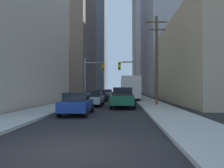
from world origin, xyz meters
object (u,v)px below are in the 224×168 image
sedan_navy (101,96)px  sedan_beige (124,93)px  traffic_signal_near_right (130,72)px  sedan_silver (93,98)px  sedan_blue (77,103)px  traffic_signal_near_left (93,73)px  pickup_truck_green (123,98)px  sedan_grey (108,93)px  city_bus (129,87)px

sedan_navy → sedan_beige: same height
traffic_signal_near_right → sedan_silver: bearing=-117.5°
sedan_beige → sedan_navy: bearing=-102.3°
sedan_blue → sedan_navy: size_ratio=1.00×
traffic_signal_near_left → sedan_silver: bearing=-81.4°
pickup_truck_green → traffic_signal_near_left: bearing=115.0°
traffic_signal_near_right → pickup_truck_green: bearing=-96.6°
sedan_silver → sedan_grey: same height
sedan_navy → traffic_signal_near_right: bearing=-1.2°
city_bus → sedan_silver: bearing=-110.4°
city_bus → pickup_truck_green: bearing=-94.8°
sedan_silver → pickup_truck_green: bearing=-21.9°
pickup_truck_green → sedan_silver: (-2.98, 1.20, -0.16)m
city_bus → sedan_blue: city_bus is taller
pickup_truck_green → sedan_silver: bearing=158.1°
sedan_blue → sedan_beige: 29.48m
sedan_silver → sedan_beige: size_ratio=0.99×
city_bus → traffic_signal_near_left: size_ratio=1.92×
city_bus → sedan_navy: (-4.10, -2.91, -1.16)m
city_bus → traffic_signal_near_right: traffic_signal_near_right is taller
sedan_grey → sedan_navy: bearing=-89.7°
pickup_truck_green → sedan_beige: bearing=89.6°
sedan_silver → traffic_signal_near_right: bearing=62.5°
sedan_silver → sedan_beige: bearing=82.1°
sedan_beige → sedan_blue: bearing=-96.5°
sedan_silver → sedan_blue: bearing=-91.7°
pickup_truck_green → sedan_navy: pickup_truck_green is taller
traffic_signal_near_left → traffic_signal_near_right: (5.18, 0.00, 0.01)m
pickup_truck_green → sedan_navy: size_ratio=1.28×
traffic_signal_near_left → traffic_signal_near_right: size_ratio=1.00×
sedan_navy → traffic_signal_near_left: size_ratio=0.71×
sedan_silver → sedan_grey: (-0.23, 24.05, 0.00)m
sedan_beige → traffic_signal_near_right: traffic_signal_near_right is taller
sedan_beige → sedan_grey: size_ratio=1.01×
sedan_navy → sedan_beige: bearing=77.7°
traffic_signal_near_left → traffic_signal_near_right: same height
sedan_blue → sedan_grey: size_ratio=1.01×
pickup_truck_green → sedan_blue: (-3.17, -5.32, -0.16)m
sedan_blue → traffic_signal_near_left: size_ratio=0.71×
sedan_beige → traffic_signal_near_right: 15.46m
sedan_silver → sedan_navy: 7.78m
sedan_silver → traffic_signal_near_left: bearing=98.6°
sedan_silver → traffic_signal_near_left: 8.42m
city_bus → sedan_navy: bearing=-144.6°
pickup_truck_green → traffic_signal_near_right: (1.03, 8.88, 3.07)m
sedan_blue → pickup_truck_green: bearing=59.2°
sedan_blue → sedan_silver: bearing=88.3°
sedan_grey → city_bus: bearing=-72.6°
sedan_navy → sedan_grey: (-0.10, 16.27, 0.00)m
city_bus → sedan_grey: city_bus is taller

